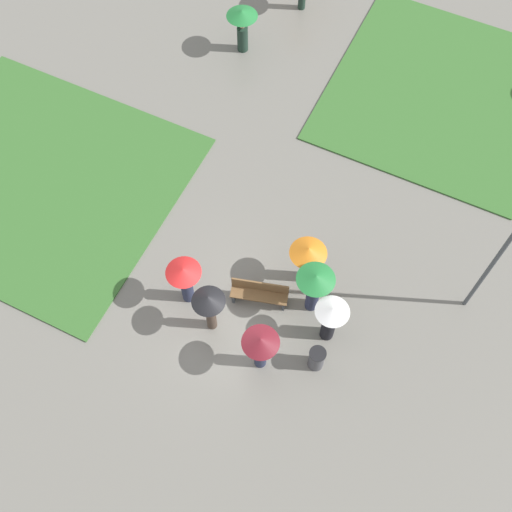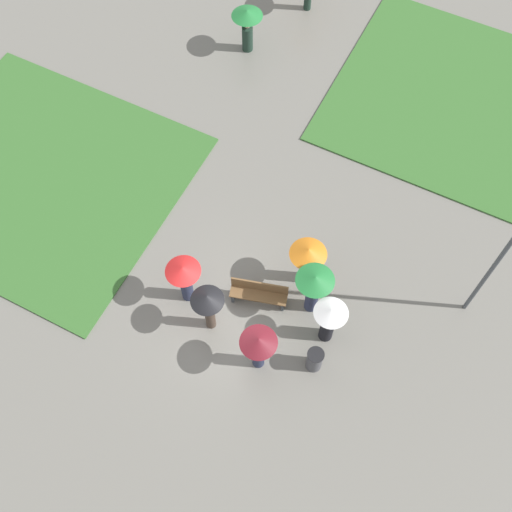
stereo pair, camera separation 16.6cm
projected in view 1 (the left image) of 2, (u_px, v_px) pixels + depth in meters
The scene contains 13 objects.
ground_plane at pixel (223, 317), 18.87m from camera, with size 90.00×90.00×0.00m, color slate.
lawn_patch_near at pixel (39, 182), 21.08m from camera, with size 8.90×8.10×0.06m.
lawn_patch_far at pixel (439, 93), 22.86m from camera, with size 7.48×8.11×0.06m.
park_bench at pixel (260, 292), 18.73m from camera, with size 1.74×0.87×0.90m.
lamp_post at pixel (501, 252), 16.23m from camera, with size 0.32×0.32×5.11m.
trash_bin at pixel (317, 359), 17.79m from camera, with size 0.48×0.48×0.91m.
crowd_person_red at pixel (185, 278), 18.05m from camera, with size 1.01×1.01×1.86m.
crowd_person_orange at pixel (308, 256), 18.28m from camera, with size 1.09×1.09×1.82m.
crowd_person_maroon at pixel (261, 346), 17.00m from camera, with size 1.03×1.03×1.89m.
crowd_person_black at pixel (209, 305), 17.44m from camera, with size 0.94×0.94×2.00m.
crowd_person_white at pixel (330, 319), 17.58m from camera, with size 0.95×0.95×1.88m.
crowd_person_green at pixel (315, 286), 17.85m from camera, with size 1.10×1.10×1.98m.
lone_walker_near_lawn at pixel (242, 23), 22.80m from camera, with size 1.12×1.12×1.78m.
Camera 1 is at (4.03, -6.10, 17.52)m, focal length 45.00 mm.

